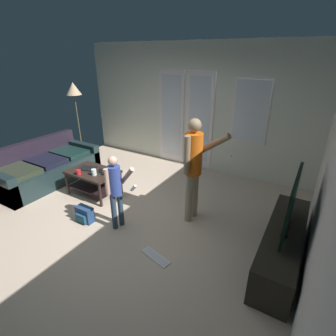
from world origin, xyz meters
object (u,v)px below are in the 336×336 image
at_px(leather_couch, 46,168).
at_px(flat_screen_tv, 292,204).
at_px(cup_by_laptop, 79,172).
at_px(laptop_closed, 87,168).
at_px(tv_stand, 282,245).
at_px(cup_near_edge, 94,172).
at_px(person_child, 115,187).
at_px(person_adult, 194,162).
at_px(tv_remote_black, 105,175).
at_px(coffee_table, 93,177).
at_px(loose_keyboard, 156,257).
at_px(backpack, 85,215).
at_px(dvd_remote_slim, 101,171).
at_px(floor_lamp, 74,93).

relative_size(leather_couch, flat_screen_tv, 2.03).
bearing_deg(cup_by_laptop, laptop_closed, 103.00).
bearing_deg(tv_stand, cup_near_edge, -178.25).
bearing_deg(person_child, tv_stand, 13.45).
bearing_deg(person_adult, tv_remote_black, -171.39).
bearing_deg(coffee_table, loose_keyboard, -22.88).
distance_m(loose_keyboard, tv_remote_black, 1.86).
xyz_separation_m(leather_couch, cup_near_edge, (1.43, 0.01, 0.25)).
bearing_deg(laptop_closed, coffee_table, -22.64).
bearing_deg(backpack, person_child, 17.93).
bearing_deg(dvd_remote_slim, coffee_table, -113.80).
bearing_deg(leather_couch, tv_stand, 1.35).
height_order(tv_stand, loose_keyboard, tv_stand).
relative_size(flat_screen_tv, laptop_closed, 3.25).
bearing_deg(person_adult, floor_lamp, 165.25).
bearing_deg(person_child, coffee_table, 152.87).
relative_size(cup_by_laptop, dvd_remote_slim, 0.54).
relative_size(backpack, laptop_closed, 0.91).
bearing_deg(leather_couch, cup_by_laptop, -5.63).
distance_m(cup_near_edge, tv_remote_black, 0.21).
distance_m(loose_keyboard, laptop_closed, 2.31).
bearing_deg(coffee_table, laptop_closed, 171.77).
bearing_deg(person_adult, cup_by_laptop, -167.14).
bearing_deg(laptop_closed, tv_stand, -14.93).
bearing_deg(flat_screen_tv, leather_couch, -178.61).
bearing_deg(tv_remote_black, person_adult, 7.84).
bearing_deg(person_child, backpack, -162.07).
height_order(leather_couch, tv_stand, leather_couch).
bearing_deg(person_child, floor_lamp, 147.47).
relative_size(leather_couch, coffee_table, 2.24).
relative_size(person_adult, floor_lamp, 0.88).
height_order(floor_lamp, backpack, floor_lamp).
relative_size(cup_near_edge, cup_by_laptop, 1.22).
distance_m(floor_lamp, dvd_remote_slim, 2.40).
height_order(leather_couch, laptop_closed, leather_couch).
height_order(tv_stand, cup_by_laptop, cup_by_laptop).
xyz_separation_m(tv_stand, floor_lamp, (-4.99, 1.19, 1.39)).
distance_m(coffee_table, dvd_remote_slim, 0.22).
height_order(coffee_table, cup_by_laptop, cup_by_laptop).
relative_size(person_adult, laptop_closed, 5.27).
height_order(backpack, cup_near_edge, cup_near_edge).
height_order(flat_screen_tv, cup_near_edge, flat_screen_tv).
bearing_deg(tv_remote_black, person_child, -36.84).
bearing_deg(floor_lamp, person_adult, -14.75).
distance_m(tv_remote_black, dvd_remote_slim, 0.20).
bearing_deg(coffee_table, cup_near_edge, -34.73).
xyz_separation_m(laptop_closed, cup_by_laptop, (0.06, -0.26, 0.04)).
bearing_deg(person_adult, leather_couch, -173.79).
bearing_deg(cup_near_edge, floor_lamp, 144.33).
bearing_deg(floor_lamp, flat_screen_tv, -13.36).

